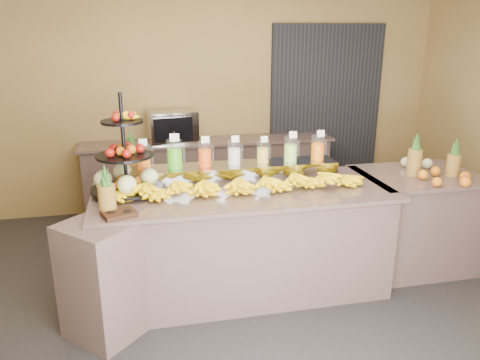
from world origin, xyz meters
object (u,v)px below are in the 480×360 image
object	(u,v)px
banana_heap	(236,182)
fruit_stand	(130,168)
condiment_caddy	(119,214)
right_fruit_pile	(438,170)
pitcher_tray	(234,172)
oven_warmer	(172,126)

from	to	relation	value
banana_heap	fruit_stand	size ratio (longest dim) A/B	2.61
condiment_caddy	right_fruit_pile	size ratio (longest dim) A/B	0.50
right_fruit_pile	pitcher_tray	bearing A→B (deg)	169.17
fruit_stand	condiment_caddy	size ratio (longest dim) A/B	3.59
fruit_stand	oven_warmer	bearing A→B (deg)	75.88
pitcher_tray	banana_heap	xyz separation A→B (m)	(-0.05, -0.32, 0.01)
fruit_stand	oven_warmer	world-z (taller)	fruit_stand
oven_warmer	right_fruit_pile	bearing A→B (deg)	-49.05
right_fruit_pile	fruit_stand	bearing A→B (deg)	175.92
banana_heap	fruit_stand	bearing A→B (deg)	168.89
pitcher_tray	condiment_caddy	size ratio (longest dim) A/B	8.05
pitcher_tray	right_fruit_pile	world-z (taller)	right_fruit_pile
condiment_caddy	pitcher_tray	bearing A→B (deg)	33.70
banana_heap	fruit_stand	distance (m)	0.87
pitcher_tray	fruit_stand	size ratio (longest dim) A/B	2.24
pitcher_tray	condiment_caddy	xyz separation A→B (m)	(-0.98, -0.65, -0.06)
right_fruit_pile	oven_warmer	distance (m)	3.00
pitcher_tray	banana_heap	bearing A→B (deg)	-99.54
banana_heap	oven_warmer	world-z (taller)	oven_warmer
pitcher_tray	condiment_caddy	distance (m)	1.18
fruit_stand	pitcher_tray	bearing A→B (deg)	10.37
pitcher_tray	oven_warmer	xyz separation A→B (m)	(-0.41, 1.67, 0.11)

